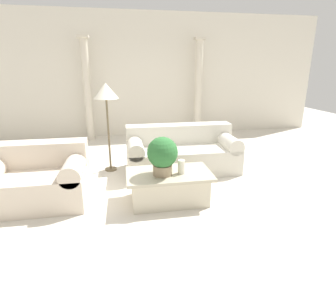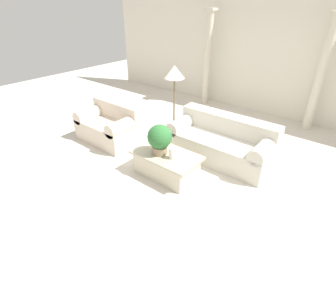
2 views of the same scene
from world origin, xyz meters
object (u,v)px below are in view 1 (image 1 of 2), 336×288
Objects in this scene: sofa_long at (181,152)px; loveseat at (37,178)px; coffee_table at (169,186)px; potted_plant at (162,154)px; floor_lamp at (106,95)px.

sofa_long is 2.38m from loveseat.
loveseat is (-2.24, -0.82, 0.01)m from sofa_long.
coffee_table is 0.51m from potted_plant.
potted_plant is at bearing -151.87° from coffee_table.
potted_plant is at bearing -12.36° from loveseat.
loveseat is 1.78m from potted_plant.
potted_plant is (1.70, -0.37, 0.37)m from loveseat.
floor_lamp is (-0.75, 1.37, 0.66)m from potted_plant.
loveseat is 1.13× the size of coffee_table.
coffee_table is at bearing 28.13° from potted_plant.
coffee_table is 2.23× the size of potted_plant.
loveseat is 0.85× the size of floor_lamp.
coffee_table is at bearing -110.96° from sofa_long.
potted_plant reaches higher than sofa_long.
sofa_long is 1.69× the size of coffee_table.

